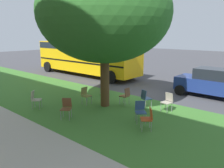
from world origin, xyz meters
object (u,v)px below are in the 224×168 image
at_px(chair_5, 168,101).
at_px(chair_8, 140,110).
at_px(chair_7, 35,98).
at_px(school_bus, 86,55).
at_px(chair_2, 86,94).
at_px(chair_3, 105,86).
at_px(chair_1, 126,95).
at_px(parked_car, 211,82).
at_px(street_tree, 104,14).
at_px(chair_6, 145,97).
at_px(chair_0, 66,107).
at_px(chair_4, 148,117).

height_order(chair_5, chair_8, same).
bearing_deg(chair_7, school_bus, -57.89).
height_order(chair_2, chair_3, same).
xyz_separation_m(chair_1, chair_7, (2.91, 3.35, 0.00)).
bearing_deg(parked_car, street_tree, 56.28).
bearing_deg(school_bus, chair_3, 146.78).
bearing_deg(chair_6, school_bus, -25.31).
distance_m(chair_0, chair_2, 2.08).
distance_m(chair_5, school_bus, 10.74).
bearing_deg(school_bus, chair_7, 122.11).
bearing_deg(chair_0, chair_5, -128.13).
height_order(street_tree, chair_5, street_tree).
height_order(street_tree, chair_8, street_tree).
relative_size(chair_3, chair_4, 1.00).
bearing_deg(chair_5, chair_8, 82.75).
bearing_deg(street_tree, chair_6, -146.52).
height_order(chair_1, chair_4, same).
relative_size(chair_2, chair_3, 1.00).
height_order(chair_0, chair_8, same).
relative_size(chair_6, parked_car, 0.24).
relative_size(chair_2, chair_5, 1.00).
bearing_deg(chair_3, chair_4, 150.28).
bearing_deg(chair_8, chair_1, -37.85).
bearing_deg(chair_8, school_bus, -31.37).
distance_m(chair_5, chair_7, 6.29).
relative_size(chair_0, parked_car, 0.24).
height_order(street_tree, chair_2, street_tree).
xyz_separation_m(street_tree, chair_4, (-3.19, 1.10, -3.92)).
distance_m(chair_4, school_bus, 12.19).
bearing_deg(chair_7, chair_8, -158.17).
distance_m(chair_1, chair_2, 2.04).
bearing_deg(chair_8, parked_car, -99.12).
bearing_deg(chair_1, chair_5, -167.67).
relative_size(chair_1, chair_4, 1.00).
bearing_deg(chair_4, school_bus, -31.68).
height_order(street_tree, chair_6, street_tree).
relative_size(chair_0, chair_6, 1.00).
bearing_deg(chair_4, street_tree, -19.08).
xyz_separation_m(chair_4, school_bus, (10.32, -6.37, 1.24)).
xyz_separation_m(chair_0, chair_2, (0.86, -1.89, 0.00)).
height_order(chair_0, chair_1, same).
bearing_deg(street_tree, chair_4, 160.92).
height_order(chair_0, parked_car, parked_car).
bearing_deg(street_tree, parked_car, -123.72).
bearing_deg(chair_4, chair_2, -9.03).
bearing_deg(chair_3, chair_8, 151.43).
xyz_separation_m(chair_6, chair_7, (3.91, 3.63, 0.00)).
relative_size(street_tree, chair_0, 7.64).
xyz_separation_m(chair_2, chair_5, (-3.70, -1.73, 0.00)).
distance_m(chair_4, chair_5, 2.42).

